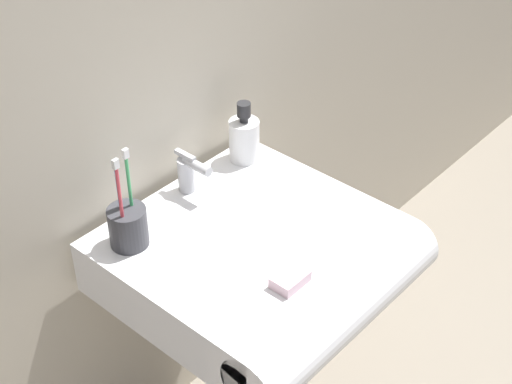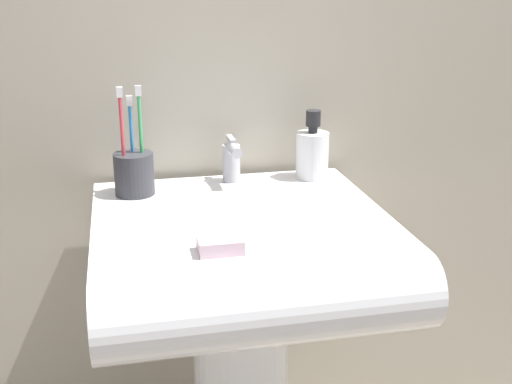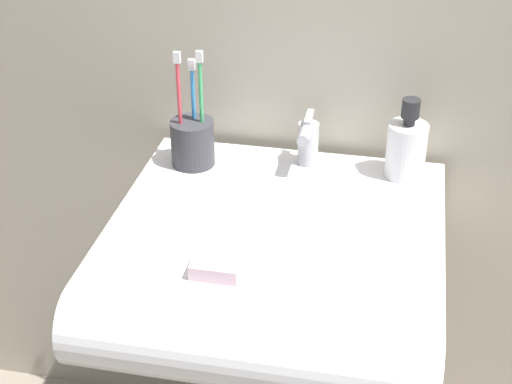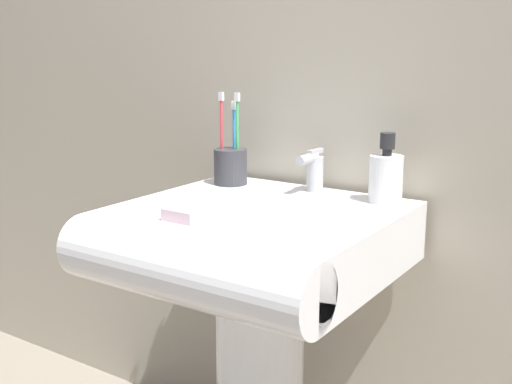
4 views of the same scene
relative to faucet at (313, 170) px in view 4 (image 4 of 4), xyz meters
The scene contains 5 objects.
sink_basin 0.27m from the faucet, 94.84° to the right, with size 0.54×0.55×0.13m.
faucet is the anchor object (origin of this frame).
toothbrush_cup 0.21m from the faucet, behind, with size 0.08×0.08×0.22m.
soap_bottle 0.18m from the faucet, ahead, with size 0.07×0.07×0.15m.
bar_soap 0.37m from the faucet, 103.16° to the right, with size 0.07×0.05×0.02m, color silver.
Camera 4 is at (0.71, -1.08, 1.06)m, focal length 45.00 mm.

